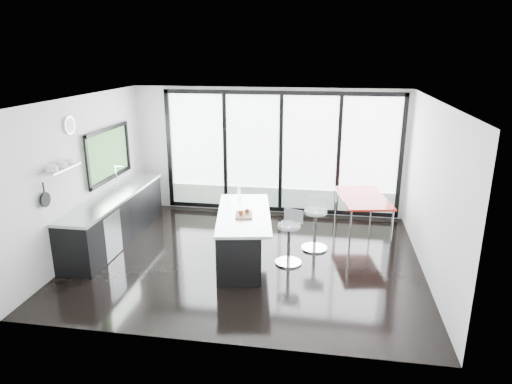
% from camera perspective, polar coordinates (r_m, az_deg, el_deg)
% --- Properties ---
extents(floor, '(6.00, 5.00, 0.00)m').
position_cam_1_polar(floor, '(8.23, -1.04, -8.25)').
color(floor, black).
rests_on(floor, ground).
extents(ceiling, '(6.00, 5.00, 0.00)m').
position_cam_1_polar(ceiling, '(7.46, -1.15, 11.53)').
color(ceiling, white).
rests_on(ceiling, wall_back).
extents(wall_back, '(6.00, 0.09, 2.80)m').
position_cam_1_polar(wall_back, '(10.09, 2.96, 4.23)').
color(wall_back, silver).
rests_on(wall_back, ground).
extents(wall_front, '(6.00, 0.00, 2.80)m').
position_cam_1_polar(wall_front, '(5.43, -5.86, -6.12)').
color(wall_front, silver).
rests_on(wall_front, ground).
extents(wall_left, '(0.26, 5.00, 2.80)m').
position_cam_1_polar(wall_left, '(8.94, -19.90, 3.42)').
color(wall_left, silver).
rests_on(wall_left, ground).
extents(wall_right, '(0.00, 5.00, 2.80)m').
position_cam_1_polar(wall_right, '(7.79, 21.17, 0.08)').
color(wall_right, silver).
rests_on(wall_right, ground).
extents(counter_cabinets, '(0.69, 3.24, 1.36)m').
position_cam_1_polar(counter_cabinets, '(9.22, -17.19, -3.06)').
color(counter_cabinets, black).
rests_on(counter_cabinets, floor).
extents(island, '(1.26, 2.25, 1.13)m').
position_cam_1_polar(island, '(8.04, -2.00, -5.46)').
color(island, black).
rests_on(island, floor).
extents(bar_stool_near, '(0.60, 0.60, 0.73)m').
position_cam_1_polar(bar_stool_near, '(7.91, 4.12, -6.48)').
color(bar_stool_near, silver).
rests_on(bar_stool_near, floor).
extents(bar_stool_far, '(0.57, 0.57, 0.77)m').
position_cam_1_polar(bar_stool_far, '(8.51, 7.38, -4.68)').
color(bar_stool_far, silver).
rests_on(bar_stool_far, floor).
extents(red_table, '(1.12, 1.64, 0.81)m').
position_cam_1_polar(red_table, '(9.28, 13.07, -2.97)').
color(red_table, '#9D1A0F').
rests_on(red_table, floor).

